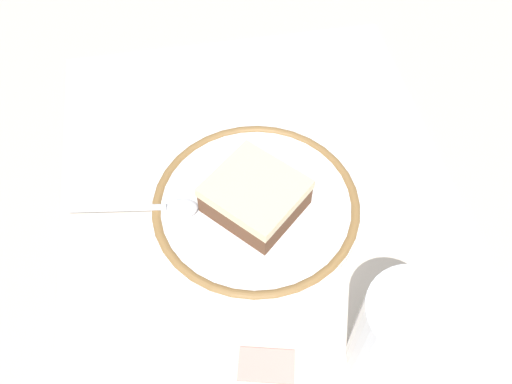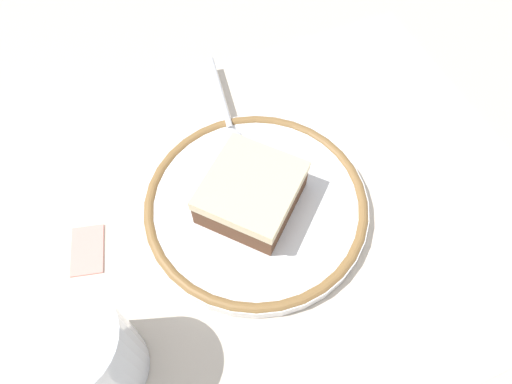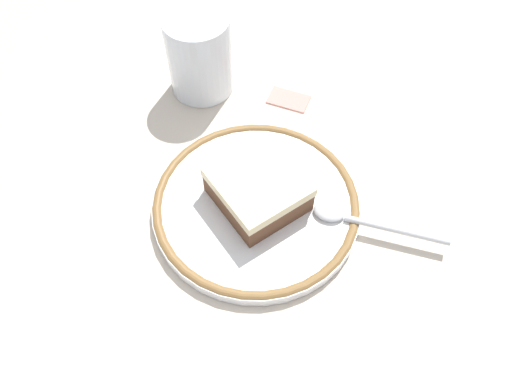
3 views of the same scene
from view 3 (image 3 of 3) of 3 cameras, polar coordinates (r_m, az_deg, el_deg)
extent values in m
plane|color=#B7B2A8|center=(0.54, -1.04, -3.39)|extent=(2.40, 2.40, 0.00)
cube|color=beige|center=(0.54, -1.04, -3.35)|extent=(0.53, 0.43, 0.00)
cylinder|color=white|center=(0.54, 0.00, -1.54)|extent=(0.22, 0.22, 0.01)
torus|color=olive|center=(0.54, 0.00, -1.35)|extent=(0.22, 0.22, 0.01)
cube|color=brown|center=(0.53, 0.21, -0.05)|extent=(0.12, 0.12, 0.03)
cube|color=beige|center=(0.52, 0.22, 1.12)|extent=(0.12, 0.12, 0.01)
ellipsoid|color=silver|center=(0.53, 8.13, -2.15)|extent=(0.03, 0.04, 0.01)
cylinder|color=silver|center=(0.54, 15.33, -3.85)|extent=(0.02, 0.11, 0.01)
cylinder|color=silver|center=(0.64, -6.30, 14.90)|extent=(0.08, 0.08, 0.10)
cylinder|color=#B7722D|center=(0.66, -6.05, 12.91)|extent=(0.07, 0.07, 0.04)
cube|color=#E5998C|center=(0.65, 3.65, 10.37)|extent=(0.04, 0.06, 0.01)
camera|label=1|loc=(0.60, 16.10, 55.66)|focal=37.38mm
camera|label=2|loc=(0.45, -34.87, 41.65)|focal=32.53mm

